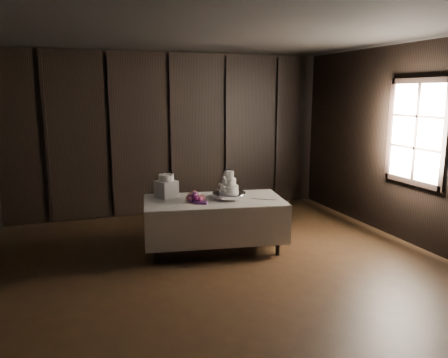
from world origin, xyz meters
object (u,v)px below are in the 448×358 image
(wedding_cake, at_px, (228,184))
(bouquet, at_px, (195,198))
(cake_stand, at_px, (229,196))
(display_table, at_px, (214,222))
(box_pedestal, at_px, (166,189))
(small_cake, at_px, (166,178))

(wedding_cake, xyz_separation_m, bouquet, (-0.50, -0.01, -0.15))
(cake_stand, distance_m, bouquet, 0.53)
(display_table, xyz_separation_m, wedding_cake, (0.20, -0.04, 0.56))
(box_pedestal, bearing_deg, small_cake, 0.00)
(cake_stand, bearing_deg, small_cake, 155.51)
(display_table, height_order, wedding_cake, wedding_cake)
(wedding_cake, bearing_deg, box_pedestal, 133.54)
(display_table, relative_size, bouquet, 5.42)
(bouquet, xyz_separation_m, small_cake, (-0.31, 0.40, 0.23))
(display_table, xyz_separation_m, small_cake, (-0.62, 0.35, 0.64))
(cake_stand, bearing_deg, display_table, 172.65)
(bouquet, bearing_deg, cake_stand, 2.19)
(wedding_cake, distance_m, small_cake, 0.91)
(bouquet, height_order, box_pedestal, box_pedestal)
(small_cake, bearing_deg, display_table, -29.76)
(cake_stand, relative_size, small_cake, 2.15)
(display_table, bearing_deg, wedding_cake, -2.29)
(bouquet, height_order, small_cake, small_cake)
(cake_stand, distance_m, wedding_cake, 0.17)
(display_table, relative_size, cake_stand, 4.41)
(cake_stand, bearing_deg, bouquet, -177.81)
(wedding_cake, relative_size, box_pedestal, 1.22)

